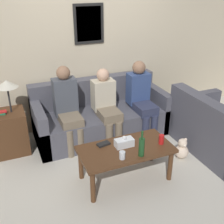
{
  "coord_description": "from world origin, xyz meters",
  "views": [
    {
      "loc": [
        -1.41,
        -3.31,
        2.36
      ],
      "look_at": [
        -0.06,
        -0.11,
        0.68
      ],
      "focal_mm": 45.0,
      "sensor_mm": 36.0,
      "label": 1
    }
  ],
  "objects_px": {
    "couch_main": "(100,116)",
    "couch_side": "(219,133)",
    "wine_bottle": "(142,146)",
    "drinking_glass": "(122,155)",
    "person_left": "(67,106)",
    "coffee_table": "(126,152)",
    "teddy_bear": "(182,149)",
    "person_middle": "(106,104)",
    "person_right": "(141,96)"
  },
  "relations": [
    {
      "from": "couch_main",
      "to": "couch_side",
      "type": "distance_m",
      "value": 1.83
    },
    {
      "from": "couch_main",
      "to": "wine_bottle",
      "type": "bearing_deg",
      "value": -91.26
    },
    {
      "from": "drinking_glass",
      "to": "person_left",
      "type": "height_order",
      "value": "person_left"
    },
    {
      "from": "couch_side",
      "to": "person_left",
      "type": "distance_m",
      "value": 2.25
    },
    {
      "from": "coffee_table",
      "to": "teddy_bear",
      "type": "xyz_separation_m",
      "value": [
        0.94,
        0.11,
        -0.27
      ]
    },
    {
      "from": "wine_bottle",
      "to": "coffee_table",
      "type": "bearing_deg",
      "value": 114.54
    },
    {
      "from": "couch_side",
      "to": "teddy_bear",
      "type": "distance_m",
      "value": 0.62
    },
    {
      "from": "couch_main",
      "to": "coffee_table",
      "type": "height_order",
      "value": "couch_main"
    },
    {
      "from": "drinking_glass",
      "to": "teddy_bear",
      "type": "height_order",
      "value": "drinking_glass"
    },
    {
      "from": "couch_side",
      "to": "person_middle",
      "type": "height_order",
      "value": "person_middle"
    },
    {
      "from": "wine_bottle",
      "to": "drinking_glass",
      "type": "height_order",
      "value": "wine_bottle"
    },
    {
      "from": "wine_bottle",
      "to": "person_right",
      "type": "height_order",
      "value": "person_right"
    },
    {
      "from": "teddy_bear",
      "to": "person_left",
      "type": "bearing_deg",
      "value": 144.8
    },
    {
      "from": "couch_side",
      "to": "coffee_table",
      "type": "height_order",
      "value": "couch_side"
    },
    {
      "from": "couch_main",
      "to": "couch_side",
      "type": "bearing_deg",
      "value": -39.88
    },
    {
      "from": "couch_main",
      "to": "teddy_bear",
      "type": "distance_m",
      "value": 1.4
    },
    {
      "from": "person_right",
      "to": "teddy_bear",
      "type": "height_order",
      "value": "person_right"
    },
    {
      "from": "person_middle",
      "to": "teddy_bear",
      "type": "distance_m",
      "value": 1.3
    },
    {
      "from": "drinking_glass",
      "to": "person_right",
      "type": "distance_m",
      "value": 1.51
    },
    {
      "from": "couch_main",
      "to": "person_left",
      "type": "bearing_deg",
      "value": -164.73
    },
    {
      "from": "coffee_table",
      "to": "couch_side",
      "type": "bearing_deg",
      "value": 2.33
    },
    {
      "from": "couch_main",
      "to": "wine_bottle",
      "type": "xyz_separation_m",
      "value": [
        -0.03,
        -1.45,
        0.29
      ]
    },
    {
      "from": "wine_bottle",
      "to": "person_right",
      "type": "distance_m",
      "value": 1.41
    },
    {
      "from": "person_left",
      "to": "person_middle",
      "type": "xyz_separation_m",
      "value": [
        0.59,
        -0.06,
        -0.05
      ]
    },
    {
      "from": "drinking_glass",
      "to": "teddy_bear",
      "type": "relative_size",
      "value": 0.3
    },
    {
      "from": "coffee_table",
      "to": "person_left",
      "type": "distance_m",
      "value": 1.2
    },
    {
      "from": "coffee_table",
      "to": "drinking_glass",
      "type": "relative_size",
      "value": 12.42
    },
    {
      "from": "coffee_table",
      "to": "person_left",
      "type": "xyz_separation_m",
      "value": [
        -0.44,
        1.08,
        0.25
      ]
    },
    {
      "from": "coffee_table",
      "to": "drinking_glass",
      "type": "bearing_deg",
      "value": -125.79
    },
    {
      "from": "drinking_glass",
      "to": "person_right",
      "type": "xyz_separation_m",
      "value": [
        0.89,
        1.21,
        0.13
      ]
    },
    {
      "from": "drinking_glass",
      "to": "person_left",
      "type": "bearing_deg",
      "value": 103.42
    },
    {
      "from": "couch_main",
      "to": "person_middle",
      "type": "height_order",
      "value": "person_middle"
    },
    {
      "from": "drinking_glass",
      "to": "person_right",
      "type": "bearing_deg",
      "value": 53.83
    },
    {
      "from": "drinking_glass",
      "to": "couch_side",
      "type": "bearing_deg",
      "value": 8.43
    },
    {
      "from": "person_middle",
      "to": "couch_main",
      "type": "bearing_deg",
      "value": 95.63
    },
    {
      "from": "couch_main",
      "to": "teddy_bear",
      "type": "relative_size",
      "value": 6.77
    },
    {
      "from": "coffee_table",
      "to": "person_middle",
      "type": "bearing_deg",
      "value": 81.68
    },
    {
      "from": "wine_bottle",
      "to": "teddy_bear",
      "type": "height_order",
      "value": "wine_bottle"
    },
    {
      "from": "coffee_table",
      "to": "person_middle",
      "type": "height_order",
      "value": "person_middle"
    },
    {
      "from": "person_left",
      "to": "person_right",
      "type": "distance_m",
      "value": 1.19
    },
    {
      "from": "couch_side",
      "to": "person_left",
      "type": "height_order",
      "value": "person_left"
    },
    {
      "from": "couch_side",
      "to": "drinking_glass",
      "type": "relative_size",
      "value": 15.47
    },
    {
      "from": "couch_side",
      "to": "coffee_table",
      "type": "distance_m",
      "value": 1.54
    },
    {
      "from": "person_middle",
      "to": "person_left",
      "type": "bearing_deg",
      "value": 174.59
    },
    {
      "from": "couch_side",
      "to": "wine_bottle",
      "type": "xyz_separation_m",
      "value": [
        -1.44,
        -0.28,
        0.29
      ]
    },
    {
      "from": "couch_main",
      "to": "coffee_table",
      "type": "relative_size",
      "value": 1.84
    },
    {
      "from": "couch_side",
      "to": "person_middle",
      "type": "relative_size",
      "value": 1.27
    },
    {
      "from": "couch_side",
      "to": "drinking_glass",
      "type": "bearing_deg",
      "value": 98.43
    },
    {
      "from": "person_left",
      "to": "person_right",
      "type": "relative_size",
      "value": 1.04
    },
    {
      "from": "wine_bottle",
      "to": "couch_side",
      "type": "bearing_deg",
      "value": 10.86
    }
  ]
}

